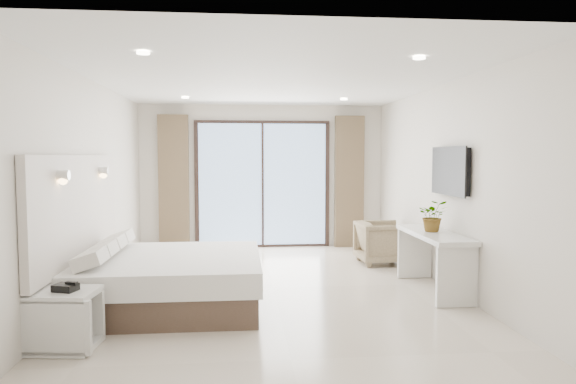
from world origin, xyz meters
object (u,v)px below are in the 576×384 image
at_px(nightstand, 63,320).
at_px(console_desk, 434,248).
at_px(armchair, 382,240).
at_px(bed, 168,280).

bearing_deg(nightstand, console_desk, 28.08).
bearing_deg(nightstand, armchair, 47.33).
distance_m(bed, console_desk, 3.33).
bearing_deg(armchair, bed, 120.97).
height_order(nightstand, console_desk, console_desk).
xyz_separation_m(bed, armchair, (3.12, 2.07, 0.07)).
bearing_deg(console_desk, nightstand, -158.36).
bearing_deg(console_desk, armchair, 96.23).
height_order(nightstand, armchair, armchair).
height_order(console_desk, armchair, console_desk).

